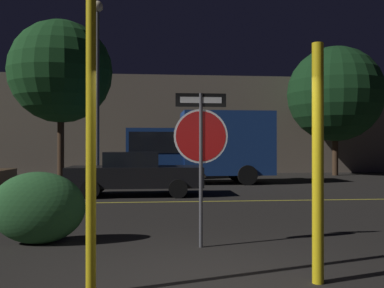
{
  "coord_description": "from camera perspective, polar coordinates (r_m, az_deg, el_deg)",
  "views": [
    {
      "loc": [
        -0.66,
        -5.02,
        1.66
      ],
      "look_at": [
        0.26,
        4.57,
        1.7
      ],
      "focal_mm": 40.0,
      "sensor_mm": 36.0,
      "label": 1
    }
  ],
  "objects": [
    {
      "name": "tree_1",
      "position": [
        22.13,
        -17.08,
        9.17
      ],
      "size": [
        5.0,
        5.0,
        7.77
      ],
      "color": "#422D1E",
      "rests_on": "ground_plane"
    },
    {
      "name": "yellow_pole_left",
      "position": [
        4.9,
        -13.32,
        -0.07
      ],
      "size": [
        0.11,
        0.11,
        3.35
      ],
      "primitive_type": "cylinder",
      "color": "yellow",
      "rests_on": "ground_plane"
    },
    {
      "name": "ground_plane",
      "position": [
        5.32,
        1.99,
        -18.4
      ],
      "size": [
        260.0,
        260.0,
        0.0
      ],
      "primitive_type": "plane",
      "color": "black"
    },
    {
      "name": "passing_car_2",
      "position": [
        14.43,
        -7.61,
        -3.91
      ],
      "size": [
        4.5,
        2.0,
        1.46
      ],
      "rotation": [
        0.0,
        0.0,
        -1.58
      ],
      "color": "black",
      "rests_on": "ground_plane"
    },
    {
      "name": "street_lamp",
      "position": [
        18.65,
        -12.49,
        10.19
      ],
      "size": [
        0.47,
        0.47,
        7.74
      ],
      "color": "#4C4C51",
      "rests_on": "ground_plane"
    },
    {
      "name": "tree_0",
      "position": [
        25.35,
        18.54,
        6.32
      ],
      "size": [
        5.29,
        5.29,
        7.19
      ],
      "color": "#422D1E",
      "rests_on": "ground_plane"
    },
    {
      "name": "yellow_pole_right",
      "position": [
        5.39,
        16.43,
        -2.43
      ],
      "size": [
        0.14,
        0.14,
        2.9
      ],
      "primitive_type": "cylinder",
      "color": "yellow",
      "rests_on": "ground_plane"
    },
    {
      "name": "stop_sign",
      "position": [
        6.98,
        1.19,
        0.78
      ],
      "size": [
        0.89,
        0.06,
        2.52
      ],
      "rotation": [
        0.0,
        0.0,
        -0.01
      ],
      "color": "#4C4C51",
      "rests_on": "ground_plane"
    },
    {
      "name": "hedge_bush_1",
      "position": [
        7.74,
        -19.85,
        -8.01
      ],
      "size": [
        1.58,
        0.76,
        1.22
      ],
      "primitive_type": "ellipsoid",
      "color": "#2D6633",
      "rests_on": "ground_plane"
    },
    {
      "name": "delivery_truck",
      "position": [
        18.79,
        1.08,
        -0.25
      ],
      "size": [
        6.34,
        2.44,
        3.14
      ],
      "rotation": [
        0.0,
        0.0,
        1.58
      ],
      "color": "navy",
      "rests_on": "ground_plane"
    },
    {
      "name": "building_backdrop",
      "position": [
        27.22,
        0.45,
        2.48
      ],
      "size": [
        28.81,
        3.31,
        5.88
      ],
      "primitive_type": "cube",
      "color": "#7A6B5B",
      "rests_on": "ground_plane"
    },
    {
      "name": "road_center_stripe",
      "position": [
        12.73,
        -2.51,
        -7.7
      ],
      "size": [
        34.74,
        0.12,
        0.01
      ],
      "primitive_type": "cube",
      "color": "gold",
      "rests_on": "ground_plane"
    }
  ]
}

